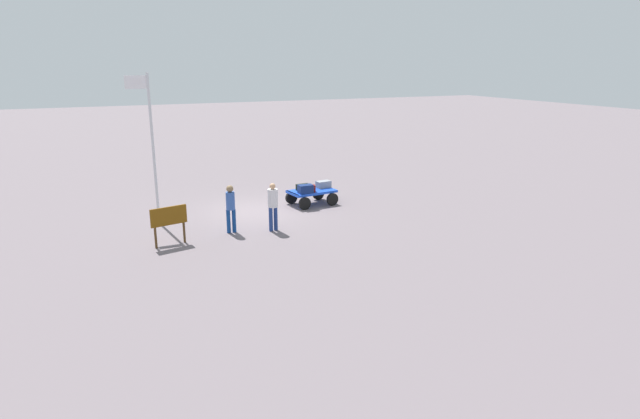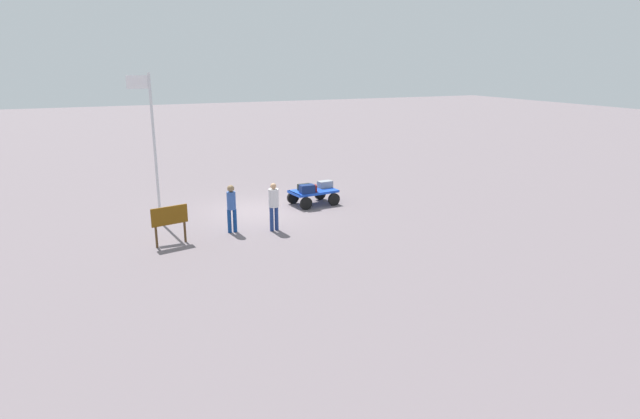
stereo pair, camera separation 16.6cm
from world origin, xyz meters
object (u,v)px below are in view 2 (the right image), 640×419
at_px(luggage_cart, 313,194).
at_px(suitcase_olive, 307,189).
at_px(signboard, 170,219).
at_px(suitcase_dark, 325,184).
at_px(flagpole, 152,140).
at_px(suitcase_grey, 310,189).
at_px(worker_trailing, 231,205).
at_px(worker_lead, 274,203).
at_px(suitcase_navy, 305,187).

relative_size(luggage_cart, suitcase_olive, 3.46).
bearing_deg(signboard, luggage_cart, -155.50).
relative_size(suitcase_dark, flagpole, 0.12).
distance_m(suitcase_grey, worker_trailing, 4.52).
bearing_deg(worker_lead, suitcase_grey, -133.96).
distance_m(worker_lead, signboard, 3.68).
xyz_separation_m(luggage_cart, suitcase_olive, (0.43, 0.38, 0.35)).
bearing_deg(suitcase_navy, suitcase_dark, -172.61).
relative_size(suitcase_grey, suitcase_dark, 0.97).
height_order(luggage_cart, suitcase_grey, suitcase_grey).
bearing_deg(worker_lead, suitcase_olive, -133.40).
bearing_deg(suitcase_navy, worker_trailing, 33.30).
distance_m(suitcase_navy, worker_lead, 3.81).
height_order(luggage_cart, worker_lead, worker_lead).
relative_size(suitcase_grey, suitcase_olive, 1.06).
bearing_deg(suitcase_dark, suitcase_grey, 27.36).
relative_size(luggage_cart, suitcase_navy, 3.57).
xyz_separation_m(suitcase_dark, worker_trailing, (4.86, 2.66, 0.23)).
relative_size(suitcase_grey, worker_lead, 0.36).
xyz_separation_m(suitcase_dark, worker_lead, (3.42, 3.07, 0.27)).
xyz_separation_m(suitcase_grey, suitcase_dark, (-0.91, -0.47, 0.00)).
bearing_deg(suitcase_dark, flagpole, 3.36).
bearing_deg(luggage_cart, worker_lead, 45.88).
xyz_separation_m(suitcase_olive, signboard, (5.98, 2.54, 0.10)).
height_order(suitcase_navy, suitcase_dark, suitcase_dark).
bearing_deg(suitcase_navy, suitcase_olive, 78.01).
relative_size(suitcase_dark, signboard, 0.49).
bearing_deg(signboard, suitcase_olive, -157.00).
relative_size(suitcase_dark, worker_lead, 0.37).
relative_size(worker_lead, flagpole, 0.32).
bearing_deg(luggage_cart, flagpole, 1.44).
bearing_deg(suitcase_dark, luggage_cart, 20.46).
height_order(suitcase_dark, worker_lead, worker_lead).
height_order(worker_lead, worker_trailing, worker_lead).
bearing_deg(flagpole, luggage_cart, -178.56).
height_order(luggage_cart, suitcase_olive, suitcase_olive).
distance_m(worker_lead, worker_trailing, 1.50).
xyz_separation_m(luggage_cart, suitcase_grey, (0.22, 0.21, 0.31)).
relative_size(worker_trailing, flagpole, 0.31).
distance_m(suitcase_dark, flagpole, 7.53).
relative_size(suitcase_dark, suitcase_olive, 1.09).
distance_m(suitcase_olive, worker_trailing, 4.26).
xyz_separation_m(worker_trailing, flagpole, (2.27, -2.24, 2.15)).
bearing_deg(suitcase_grey, worker_trailing, 29.00).
xyz_separation_m(suitcase_navy, suitcase_grey, (-0.10, 0.34, 0.01)).
xyz_separation_m(suitcase_dark, signboard, (7.09, 3.18, 0.13)).
bearing_deg(worker_trailing, signboard, 12.97).
height_order(suitcase_grey, flagpole, flagpole).
distance_m(luggage_cart, worker_trailing, 4.85).
bearing_deg(worker_trailing, luggage_cart, -150.05).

